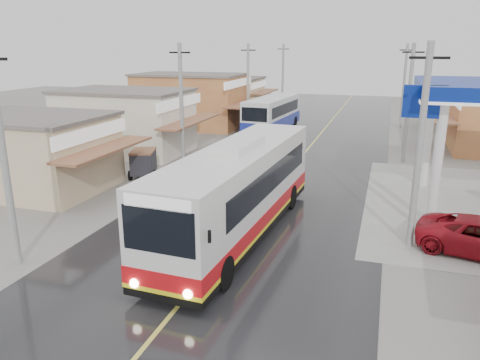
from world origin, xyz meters
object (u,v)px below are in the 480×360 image
at_px(second_bus, 272,114).
at_px(tyre_stack, 155,175).
at_px(cyclist, 216,178).
at_px(tricycle_near, 143,162).
at_px(coach_bus, 239,191).

relative_size(second_bus, tyre_stack, 10.01).
height_order(cyclist, tyre_stack, cyclist).
distance_m(cyclist, tricycle_near, 5.13).
relative_size(second_bus, cyclist, 5.24).
xyz_separation_m(coach_bus, tyre_stack, (-7.46, 6.66, -1.72)).
distance_m(coach_bus, cyclist, 7.07).
bearing_deg(cyclist, tyre_stack, 173.34).
bearing_deg(cyclist, tricycle_near, 171.93).
xyz_separation_m(cyclist, tyre_stack, (-4.16, 0.56, -0.37)).
bearing_deg(tricycle_near, cyclist, -27.25).
height_order(second_bus, tyre_stack, second_bus).
xyz_separation_m(coach_bus, cyclist, (-3.30, 6.10, -1.36)).
xyz_separation_m(cyclist, tricycle_near, (-5.06, 0.81, 0.35)).
bearing_deg(cyclist, second_bus, 94.89).
height_order(second_bus, cyclist, second_bus).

